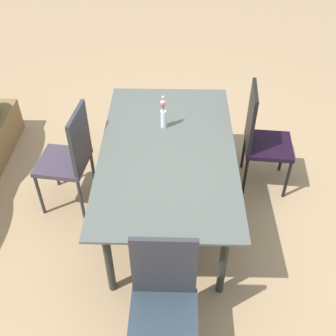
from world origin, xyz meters
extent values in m
plane|color=#9E7F5B|center=(0.00, 0.00, 0.00)|extent=(12.00, 12.00, 0.00)
cube|color=#4C514C|center=(-0.04, 0.00, 0.70)|extent=(1.83, 1.06, 0.02)
cube|color=#232823|center=(-0.04, 0.00, 0.68)|extent=(1.79, 1.04, 0.02)
cylinder|color=#232823|center=(-0.82, -0.40, 0.34)|extent=(0.06, 0.06, 0.69)
cylinder|color=#232823|center=(0.74, -0.40, 0.34)|extent=(0.06, 0.06, 0.69)
cylinder|color=#232823|center=(-0.82, 0.40, 0.34)|extent=(0.06, 0.06, 0.69)
cylinder|color=#232823|center=(0.74, 0.40, 0.34)|extent=(0.06, 0.06, 0.69)
cube|color=#28343F|center=(-1.31, 0.00, 0.45)|extent=(0.41, 0.41, 0.04)
cube|color=#2D2D33|center=(-1.13, 0.00, 0.72)|extent=(0.03, 0.38, 0.50)
cylinder|color=#2D2D33|center=(-1.13, -0.19, 0.22)|extent=(0.03, 0.03, 0.44)
cylinder|color=#2D2D33|center=(-1.13, 0.18, 0.22)|extent=(0.03, 0.03, 0.44)
cube|color=black|center=(0.37, -0.89, 0.44)|extent=(0.45, 0.45, 0.04)
cube|color=black|center=(0.39, -0.70, 0.72)|extent=(0.39, 0.06, 0.55)
cylinder|color=black|center=(0.54, -1.09, 0.21)|extent=(0.03, 0.03, 0.43)
cylinder|color=black|center=(0.17, -1.06, 0.21)|extent=(0.03, 0.03, 0.43)
cylinder|color=black|center=(0.57, -0.72, 0.21)|extent=(0.03, 0.03, 0.43)
cylinder|color=black|center=(0.20, -0.69, 0.21)|extent=(0.03, 0.03, 0.43)
cube|color=#3C3341|center=(0.08, 0.89, 0.46)|extent=(0.45, 0.45, 0.04)
cube|color=#2D2D33|center=(0.06, 0.70, 0.72)|extent=(0.39, 0.08, 0.51)
cylinder|color=#2D2D33|center=(-0.07, 1.09, 0.22)|extent=(0.03, 0.03, 0.45)
cylinder|color=#2D2D33|center=(0.29, 1.05, 0.22)|extent=(0.03, 0.03, 0.45)
cylinder|color=#2D2D33|center=(-0.12, 0.73, 0.22)|extent=(0.03, 0.03, 0.45)
cylinder|color=#2D2D33|center=(0.24, 0.68, 0.22)|extent=(0.03, 0.03, 0.45)
cylinder|color=silver|center=(0.27, 0.04, 0.79)|extent=(0.05, 0.05, 0.16)
cylinder|color=#569347|center=(0.27, 0.05, 0.88)|extent=(0.01, 0.01, 0.12)
sphere|color=white|center=(0.27, 0.05, 0.94)|extent=(0.04, 0.04, 0.04)
cylinder|color=#569347|center=(0.26, 0.05, 0.88)|extent=(0.01, 0.01, 0.11)
sphere|color=#DB4C56|center=(0.26, 0.05, 0.93)|extent=(0.04, 0.04, 0.04)
cylinder|color=#569347|center=(0.28, 0.04, 0.88)|extent=(0.01, 0.01, 0.12)
sphere|color=pink|center=(0.28, 0.04, 0.94)|extent=(0.03, 0.03, 0.03)
cylinder|color=#569347|center=(0.27, 0.04, 0.91)|extent=(0.01, 0.01, 0.16)
sphere|color=pink|center=(0.27, 0.04, 0.99)|extent=(0.02, 0.02, 0.02)
camera|label=1|loc=(-2.52, -0.05, 2.71)|focal=43.80mm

